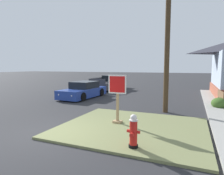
{
  "coord_description": "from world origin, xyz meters",
  "views": [
    {
      "loc": [
        4.56,
        -5.31,
        2.37
      ],
      "look_at": [
        1.12,
        2.84,
        1.44
      ],
      "focal_mm": 30.99,
      "sensor_mm": 36.0,
      "label": 1
    }
  ],
  "objects_px": {
    "manhole_cover": "(95,118)",
    "parked_sedan_blue": "(83,91)",
    "stop_sign": "(117,100)",
    "street_bench": "(223,97)",
    "fire_hydrant": "(133,132)",
    "pickup_truck_charcoal": "(109,84)",
    "utility_pole": "(168,3)"
  },
  "relations": [
    {
      "from": "manhole_cover",
      "to": "parked_sedan_blue",
      "type": "height_order",
      "value": "parked_sedan_blue"
    },
    {
      "from": "stop_sign",
      "to": "parked_sedan_blue",
      "type": "height_order",
      "value": "stop_sign"
    },
    {
      "from": "stop_sign",
      "to": "street_bench",
      "type": "distance_m",
      "value": 7.27
    },
    {
      "from": "manhole_cover",
      "to": "street_bench",
      "type": "bearing_deg",
      "value": 41.56
    },
    {
      "from": "fire_hydrant",
      "to": "street_bench",
      "type": "xyz_separation_m",
      "value": [
        3.17,
        7.83,
        0.05
      ]
    },
    {
      "from": "parked_sedan_blue",
      "to": "street_bench",
      "type": "relative_size",
      "value": 2.7
    },
    {
      "from": "stop_sign",
      "to": "street_bench",
      "type": "xyz_separation_m",
      "value": [
        4.49,
        5.7,
        -0.46
      ]
    },
    {
      "from": "pickup_truck_charcoal",
      "to": "fire_hydrant",
      "type": "bearing_deg",
      "value": -63.65
    },
    {
      "from": "stop_sign",
      "to": "utility_pole",
      "type": "relative_size",
      "value": 0.19
    },
    {
      "from": "stop_sign",
      "to": "street_bench",
      "type": "height_order",
      "value": "stop_sign"
    },
    {
      "from": "utility_pole",
      "to": "parked_sedan_blue",
      "type": "bearing_deg",
      "value": 158.2
    },
    {
      "from": "manhole_cover",
      "to": "pickup_truck_charcoal",
      "type": "xyz_separation_m",
      "value": [
        -4.12,
        11.05,
        0.61
      ]
    },
    {
      "from": "parked_sedan_blue",
      "to": "pickup_truck_charcoal",
      "type": "height_order",
      "value": "pickup_truck_charcoal"
    },
    {
      "from": "parked_sedan_blue",
      "to": "pickup_truck_charcoal",
      "type": "distance_m",
      "value": 5.9
    },
    {
      "from": "utility_pole",
      "to": "fire_hydrant",
      "type": "bearing_deg",
      "value": -92.38
    },
    {
      "from": "manhole_cover",
      "to": "utility_pole",
      "type": "height_order",
      "value": "utility_pole"
    },
    {
      "from": "fire_hydrant",
      "to": "manhole_cover",
      "type": "relative_size",
      "value": 1.38
    },
    {
      "from": "fire_hydrant",
      "to": "parked_sedan_blue",
      "type": "xyz_separation_m",
      "value": [
        -6.39,
        7.81,
        0.0
      ]
    },
    {
      "from": "stop_sign",
      "to": "pickup_truck_charcoal",
      "type": "distance_m",
      "value": 12.81
    },
    {
      "from": "street_bench",
      "to": "pickup_truck_charcoal",
      "type": "bearing_deg",
      "value": 149.47
    },
    {
      "from": "manhole_cover",
      "to": "parked_sedan_blue",
      "type": "xyz_separation_m",
      "value": [
        -3.72,
        5.16,
        0.53
      ]
    },
    {
      "from": "manhole_cover",
      "to": "utility_pole",
      "type": "xyz_separation_m",
      "value": [
        2.88,
        2.52,
        5.55
      ]
    },
    {
      "from": "manhole_cover",
      "to": "parked_sedan_blue",
      "type": "distance_m",
      "value": 6.38
    },
    {
      "from": "manhole_cover",
      "to": "street_bench",
      "type": "relative_size",
      "value": 0.42
    },
    {
      "from": "street_bench",
      "to": "utility_pole",
      "type": "distance_m",
      "value": 6.36
    },
    {
      "from": "stop_sign",
      "to": "street_bench",
      "type": "bearing_deg",
      "value": 51.79
    },
    {
      "from": "fire_hydrant",
      "to": "pickup_truck_charcoal",
      "type": "height_order",
      "value": "pickup_truck_charcoal"
    },
    {
      "from": "fire_hydrant",
      "to": "manhole_cover",
      "type": "distance_m",
      "value": 3.8
    },
    {
      "from": "stop_sign",
      "to": "pickup_truck_charcoal",
      "type": "relative_size",
      "value": 0.37
    },
    {
      "from": "stop_sign",
      "to": "manhole_cover",
      "type": "bearing_deg",
      "value": 158.57
    },
    {
      "from": "fire_hydrant",
      "to": "street_bench",
      "type": "bearing_deg",
      "value": 67.95
    },
    {
      "from": "street_bench",
      "to": "utility_pole",
      "type": "height_order",
      "value": "utility_pole"
    }
  ]
}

